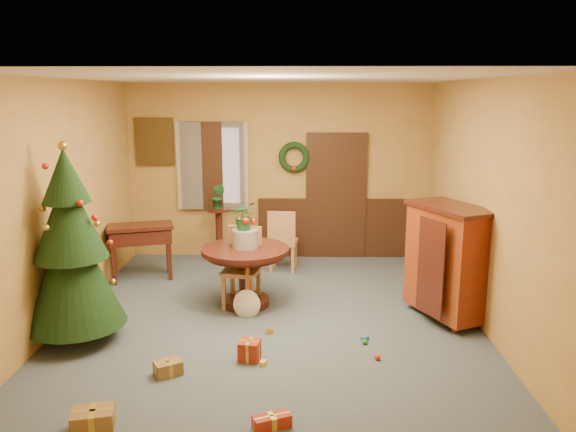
{
  "coord_description": "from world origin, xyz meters",
  "views": [
    {
      "loc": [
        0.33,
        -6.53,
        2.73
      ],
      "look_at": [
        0.2,
        0.4,
        1.21
      ],
      "focal_mm": 35.0,
      "sensor_mm": 36.0,
      "label": 1
    }
  ],
  "objects_px": {
    "dining_table": "(246,265)",
    "writing_desk": "(141,238)",
    "christmas_tree": "(71,249)",
    "sideboard": "(448,259)",
    "chair_near": "(243,264)"
  },
  "relations": [
    {
      "from": "dining_table",
      "to": "writing_desk",
      "type": "relative_size",
      "value": 1.1
    },
    {
      "from": "dining_table",
      "to": "sideboard",
      "type": "bearing_deg",
      "value": -8.73
    },
    {
      "from": "christmas_tree",
      "to": "chair_near",
      "type": "bearing_deg",
      "value": 33.11
    },
    {
      "from": "chair_near",
      "to": "writing_desk",
      "type": "distance_m",
      "value": 1.91
    },
    {
      "from": "christmas_tree",
      "to": "sideboard",
      "type": "relative_size",
      "value": 1.57
    },
    {
      "from": "dining_table",
      "to": "sideboard",
      "type": "xyz_separation_m",
      "value": [
        2.51,
        -0.38,
        0.22
      ]
    },
    {
      "from": "writing_desk",
      "to": "sideboard",
      "type": "bearing_deg",
      "value": -18.95
    },
    {
      "from": "dining_table",
      "to": "writing_desk",
      "type": "bearing_deg",
      "value": 147.77
    },
    {
      "from": "christmas_tree",
      "to": "sideboard",
      "type": "height_order",
      "value": "christmas_tree"
    },
    {
      "from": "chair_near",
      "to": "sideboard",
      "type": "height_order",
      "value": "sideboard"
    },
    {
      "from": "writing_desk",
      "to": "christmas_tree",
      "type": "bearing_deg",
      "value": -93.67
    },
    {
      "from": "writing_desk",
      "to": "sideboard",
      "type": "xyz_separation_m",
      "value": [
        4.16,
        -1.43,
        0.14
      ]
    },
    {
      "from": "dining_table",
      "to": "christmas_tree",
      "type": "relative_size",
      "value": 0.51
    },
    {
      "from": "sideboard",
      "to": "dining_table",
      "type": "bearing_deg",
      "value": 171.27
    },
    {
      "from": "writing_desk",
      "to": "sideboard",
      "type": "height_order",
      "value": "sideboard"
    }
  ]
}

